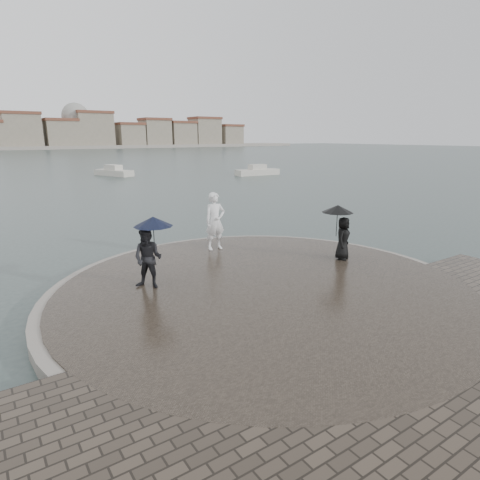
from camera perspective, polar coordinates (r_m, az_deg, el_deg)
ground at (r=9.72m, az=16.49°, el=-14.31°), size 400.00×400.00×0.00m
kerb_ring at (r=11.93m, az=3.51°, el=-7.32°), size 12.50×12.50×0.32m
quay_tip at (r=11.92m, az=3.51°, el=-7.23°), size 11.90×11.90×0.36m
statue at (r=15.32m, az=-3.57°, el=2.70°), size 0.84×0.59×2.20m
visitor_left at (r=11.65m, az=-12.76°, el=-1.20°), size 1.35×1.20×2.04m
visitor_right at (r=14.41m, az=14.18°, el=1.71°), size 1.24×1.09×1.95m
boats at (r=44.64m, az=-16.57°, el=8.52°), size 38.64×15.26×1.50m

